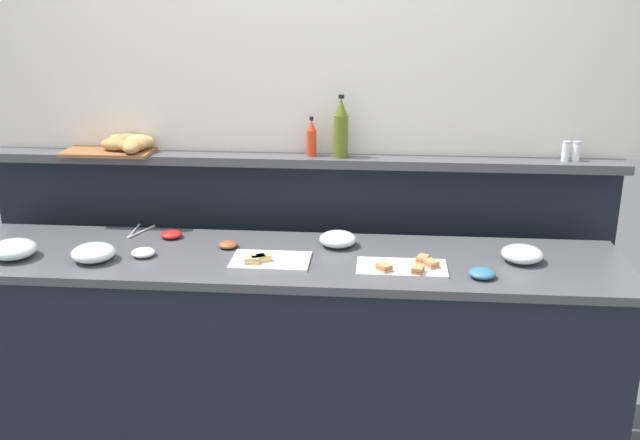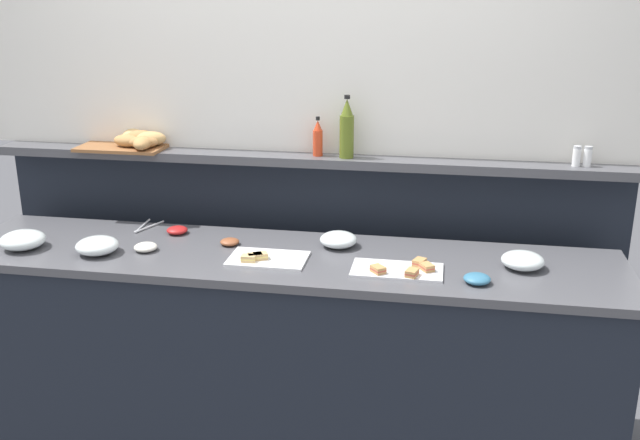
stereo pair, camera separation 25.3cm
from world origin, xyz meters
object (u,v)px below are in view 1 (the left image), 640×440
(sandwich_platter_side, at_px, (405,267))
(condiment_bowl_cream, at_px, (143,253))
(serving_tongs, at_px, (137,232))
(hot_sauce_bottle, at_px, (312,139))
(glass_bowl_small, at_px, (522,255))
(condiment_bowl_teal, at_px, (171,234))
(olive_oil_bottle, at_px, (341,130))
(glass_bowl_large, at_px, (13,250))
(salt_shaker, at_px, (566,151))
(sandwich_platter_front, at_px, (268,260))
(glass_bowl_medium, at_px, (94,253))
(condiment_bowl_dark, at_px, (228,245))
(glass_bowl_extra, at_px, (338,240))
(pepper_shaker, at_px, (576,151))
(bread_basket, at_px, (124,145))
(condiment_bowl_red, at_px, (482,273))

(sandwich_platter_side, height_order, condiment_bowl_cream, sandwich_platter_side)
(serving_tongs, height_order, hot_sauce_bottle, hot_sauce_bottle)
(glass_bowl_small, bearing_deg, condiment_bowl_teal, 173.90)
(condiment_bowl_cream, relative_size, olive_oil_bottle, 0.35)
(glass_bowl_large, bearing_deg, hot_sauce_bottle, 23.99)
(sandwich_platter_side, height_order, salt_shaker, salt_shaker)
(sandwich_platter_front, xyz_separation_m, condiment_bowl_cream, (-0.52, 0.02, 0.01))
(glass_bowl_large, height_order, hot_sauce_bottle, hot_sauce_bottle)
(sandwich_platter_side, height_order, glass_bowl_medium, glass_bowl_medium)
(glass_bowl_large, relative_size, condiment_bowl_dark, 2.31)
(sandwich_platter_front, relative_size, condiment_bowl_dark, 3.86)
(hot_sauce_bottle, bearing_deg, glass_bowl_large, -156.01)
(sandwich_platter_front, relative_size, sandwich_platter_side, 0.89)
(condiment_bowl_dark, height_order, olive_oil_bottle, olive_oil_bottle)
(glass_bowl_medium, bearing_deg, glass_bowl_extra, 14.74)
(glass_bowl_small, bearing_deg, sandwich_platter_side, -165.67)
(pepper_shaker, bearing_deg, condiment_bowl_dark, -167.49)
(glass_bowl_large, distance_m, olive_oil_bottle, 1.45)
(condiment_bowl_teal, height_order, pepper_shaker, pepper_shaker)
(sandwich_platter_side, xyz_separation_m, glass_bowl_medium, (-1.24, -0.02, 0.02))
(serving_tongs, height_order, bread_basket, bread_basket)
(hot_sauce_bottle, bearing_deg, serving_tongs, -167.08)
(glass_bowl_medium, height_order, glass_bowl_extra, glass_bowl_medium)
(condiment_bowl_cream, xyz_separation_m, condiment_bowl_dark, (0.32, 0.13, -0.00))
(condiment_bowl_teal, bearing_deg, condiment_bowl_dark, -20.28)
(sandwich_platter_front, xyz_separation_m, condiment_bowl_red, (0.83, -0.09, 0.01))
(glass_bowl_extra, xyz_separation_m, condiment_bowl_teal, (-0.73, 0.04, -0.01))
(sandwich_platter_side, relative_size, pepper_shaker, 4.05)
(sandwich_platter_side, xyz_separation_m, condiment_bowl_dark, (-0.74, 0.18, 0.00))
(serving_tongs, distance_m, salt_shaker, 1.92)
(condiment_bowl_red, relative_size, condiment_bowl_dark, 1.25)
(condiment_bowl_cream, relative_size, salt_shaker, 1.11)
(glass_bowl_large, bearing_deg, glass_bowl_small, 3.71)
(sandwich_platter_front, height_order, glass_bowl_large, glass_bowl_large)
(sandwich_platter_side, bearing_deg, olive_oil_bottle, 119.89)
(sandwich_platter_front, xyz_separation_m, hot_sauce_bottle, (0.13, 0.48, 0.40))
(sandwich_platter_front, distance_m, glass_bowl_small, 1.02)
(hot_sauce_bottle, distance_m, pepper_shaker, 1.15)
(condiment_bowl_teal, relative_size, serving_tongs, 0.50)
(condiment_bowl_cream, xyz_separation_m, hot_sauce_bottle, (0.65, 0.46, 0.39))
(bread_basket, bearing_deg, olive_oil_bottle, -0.51)
(sandwich_platter_front, bearing_deg, pepper_shaker, 20.41)
(condiment_bowl_teal, relative_size, pepper_shaker, 1.07)
(sandwich_platter_front, xyz_separation_m, bread_basket, (-0.73, 0.47, 0.35))
(sandwich_platter_side, distance_m, hot_sauce_bottle, 0.76)
(serving_tongs, xyz_separation_m, salt_shaker, (1.88, 0.17, 0.37))
(condiment_bowl_cream, distance_m, salt_shaker, 1.85)
(glass_bowl_extra, bearing_deg, condiment_bowl_dark, -172.50)
(glass_bowl_extra, relative_size, condiment_bowl_teal, 1.71)
(condiment_bowl_red, height_order, olive_oil_bottle, olive_oil_bottle)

